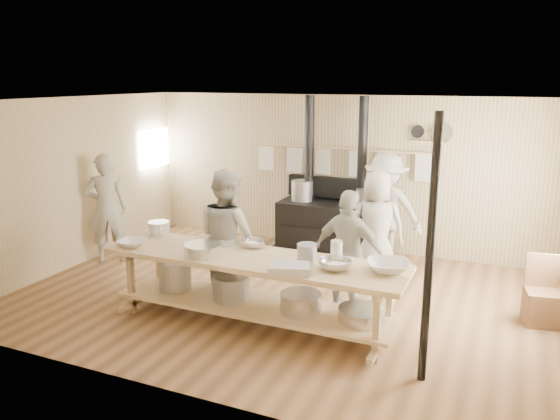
{
  "coord_description": "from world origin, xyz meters",
  "views": [
    {
      "loc": [
        2.69,
        -6.31,
        2.89
      ],
      "look_at": [
        -0.13,
        0.2,
        1.15
      ],
      "focal_mm": 35.0,
      "sensor_mm": 36.0,
      "label": 1
    }
  ],
  "objects": [
    {
      "name": "roasting_pan",
      "position": [
        0.6,
        -1.23,
        0.9
      ],
      "size": [
        0.5,
        0.41,
        0.1
      ],
      "primitive_type": "cube",
      "rotation": [
        0.0,
        0.0,
        0.34
      ],
      "color": "#B2B2B7",
      "rests_on": "prep_table"
    },
    {
      "name": "deep_bowl_enamel",
      "position": [
        -1.55,
        -0.57,
        0.94
      ],
      "size": [
        0.34,
        0.34,
        0.18
      ],
      "primitive_type": "cylinder",
      "rotation": [
        0.0,
        0.0,
        0.23
      ],
      "color": "white",
      "rests_on": "prep_table"
    },
    {
      "name": "bowl_steel_a",
      "position": [
        -0.15,
        -0.57,
        0.89
      ],
      "size": [
        0.39,
        0.39,
        0.09
      ],
      "primitive_type": "imported",
      "rotation": [
        0.0,
        0.0,
        0.57
      ],
      "color": "silver",
      "rests_on": "prep_table"
    },
    {
      "name": "back_wall_shelf",
      "position": [
        1.46,
        2.43,
        2.0
      ],
      "size": [
        0.63,
        0.14,
        0.32
      ],
      "color": "tan",
      "rests_on": "ground"
    },
    {
      "name": "ground",
      "position": [
        0.0,
        0.0,
        0.0
      ],
      "size": [
        7.0,
        7.0,
        0.0
      ],
      "primitive_type": "plane",
      "color": "brown",
      "rests_on": "ground"
    },
    {
      "name": "cook_by_window",
      "position": [
        0.94,
        1.75,
        0.89
      ],
      "size": [
        1.17,
        0.7,
        1.78
      ],
      "primitive_type": "imported",
      "rotation": [
        0.0,
        0.0,
        0.04
      ],
      "color": "#9F9C8D",
      "rests_on": "ground"
    },
    {
      "name": "cook_left",
      "position": [
        -0.59,
        -0.44,
        0.89
      ],
      "size": [
        1.08,
        0.99,
        1.78
      ],
      "primitive_type": "imported",
      "rotation": [
        0.0,
        0.0,
        2.67
      ],
      "color": "#9F9C8D",
      "rests_on": "ground"
    },
    {
      "name": "cook_far_left",
      "position": [
        -3.14,
        0.26,
        0.87
      ],
      "size": [
        0.76,
        0.71,
        1.75
      ],
      "primitive_type": "imported",
      "rotation": [
        0.0,
        0.0,
        3.76
      ],
      "color": "#9F9C8D",
      "rests_on": "ground"
    },
    {
      "name": "bowl_steel_b",
      "position": [
        1.01,
        -0.94,
        0.91
      ],
      "size": [
        0.46,
        0.46,
        0.11
      ],
      "primitive_type": "imported",
      "rotation": [
        0.0,
        0.0,
        3.51
      ],
      "color": "silver",
      "rests_on": "prep_table"
    },
    {
      "name": "bowl_white_b",
      "position": [
        1.55,
        -0.77,
        0.91
      ],
      "size": [
        0.58,
        0.58,
        0.11
      ],
      "primitive_type": "imported",
      "rotation": [
        0.0,
        0.0,
        1.86
      ],
      "color": "white",
      "rests_on": "prep_table"
    },
    {
      "name": "pitcher",
      "position": [
        0.91,
        -0.57,
        0.96
      ],
      "size": [
        0.18,
        0.18,
        0.21
      ],
      "primitive_type": "cylinder",
      "rotation": [
        0.0,
        0.0,
        -0.4
      ],
      "color": "white",
      "rests_on": "prep_table"
    },
    {
      "name": "towel_rail",
      "position": [
        0.0,
        2.4,
        1.56
      ],
      "size": [
        3.0,
        0.04,
        0.47
      ],
      "color": "tan",
      "rests_on": "ground"
    },
    {
      "name": "prep_table",
      "position": [
        -0.01,
        -0.9,
        0.52
      ],
      "size": [
        3.6,
        0.9,
        0.85
      ],
      "color": "tan",
      "rests_on": "ground"
    },
    {
      "name": "room_shell",
      "position": [
        0.0,
        0.0,
        1.62
      ],
      "size": [
        7.0,
        7.0,
        7.0
      ],
      "color": "tan",
      "rests_on": "ground"
    },
    {
      "name": "stove",
      "position": [
        -0.01,
        2.12,
        0.52
      ],
      "size": [
        1.9,
        0.75,
        2.6
      ],
      "color": "black",
      "rests_on": "ground"
    },
    {
      "name": "left_opening",
      "position": [
        -3.45,
        2.0,
        1.6
      ],
      "size": [
        0.0,
        0.9,
        0.9
      ],
      "color": "white",
      "rests_on": "ground"
    },
    {
      "name": "bowl_white_a",
      "position": [
        -1.55,
        -1.13,
        0.89
      ],
      "size": [
        0.39,
        0.39,
        0.08
      ],
      "primitive_type": "imported",
      "rotation": [
        0.0,
        0.0,
        0.18
      ],
      "color": "white",
      "rests_on": "prep_table"
    },
    {
      "name": "bucket_galv",
      "position": [
        0.64,
        -0.82,
        0.95
      ],
      "size": [
        0.26,
        0.26,
        0.21
      ],
      "primitive_type": "cylinder",
      "rotation": [
        0.0,
        0.0,
        0.18
      ],
      "color": "gray",
      "rests_on": "prep_table"
    },
    {
      "name": "chair",
      "position": [
        3.15,
        0.5,
        0.24
      ],
      "size": [
        0.44,
        0.44,
        0.82
      ],
      "rotation": [
        0.0,
        0.0,
        0.16
      ],
      "color": "brown",
      "rests_on": "ground"
    },
    {
      "name": "cook_right",
      "position": [
        0.93,
        -0.14,
        0.79
      ],
      "size": [
        0.97,
        0.51,
        1.57
      ],
      "primitive_type": "imported",
      "rotation": [
        0.0,
        0.0,
        3.0
      ],
      "color": "#9F9C8D",
      "rests_on": "ground"
    },
    {
      "name": "mixing_bowl_large",
      "position": [
        -0.56,
        -1.09,
        0.92
      ],
      "size": [
        0.55,
        0.55,
        0.14
      ],
      "primitive_type": "cylinder",
      "rotation": [
        0.0,
        0.0,
        -0.3
      ],
      "color": "silver",
      "rests_on": "prep_table"
    },
    {
      "name": "cook_center",
      "position": [
        0.98,
        1.06,
        0.81
      ],
      "size": [
        0.91,
        0.73,
        1.62
      ],
      "primitive_type": "imported",
      "rotation": [
        0.0,
        0.0,
        3.45
      ],
      "color": "#9F9C8D",
      "rests_on": "ground"
    },
    {
      "name": "support_post",
      "position": [
        2.05,
        -1.35,
        1.3
      ],
      "size": [
        0.08,
        0.08,
        2.6
      ],
      "primitive_type": "cylinder",
      "color": "black",
      "rests_on": "ground"
    }
  ]
}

